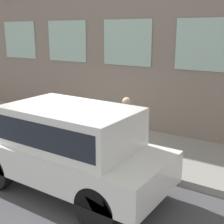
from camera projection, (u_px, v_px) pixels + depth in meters
name	position (u px, v px, depth m)	size (l,w,h in m)	color
ground_plane	(74.00, 156.00, 8.65)	(80.00, 80.00, 0.00)	#47474C
sidewalk	(103.00, 139.00, 9.74)	(2.78, 60.00, 0.18)	gray
fire_hydrant	(98.00, 135.00, 8.48)	(0.37, 0.48, 0.86)	#2D7260
person	(126.00, 119.00, 8.38)	(0.36, 0.24, 1.50)	#998466
parked_truck_white_near	(70.00, 143.00, 6.59)	(1.90, 4.40, 1.88)	black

